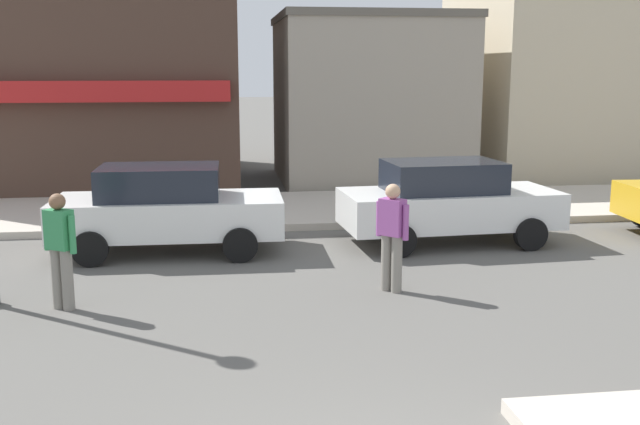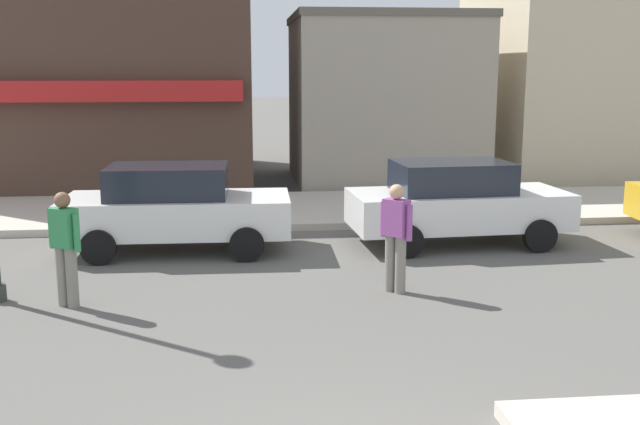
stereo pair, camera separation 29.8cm
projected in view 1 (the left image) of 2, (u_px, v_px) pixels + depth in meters
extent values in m
cube|color=beige|center=(268.00, 210.00, 17.02)|extent=(80.00, 4.00, 0.15)
cube|color=white|center=(169.00, 216.00, 13.31)|extent=(4.04, 1.79, 0.66)
cube|color=#1E232D|center=(159.00, 182.00, 13.18)|extent=(2.11, 1.44, 0.56)
cylinder|color=black|center=(239.00, 224.00, 14.35)|extent=(0.60, 0.19, 0.60)
cylinder|color=black|center=(240.00, 245.00, 12.70)|extent=(0.60, 0.19, 0.60)
cylinder|color=black|center=(107.00, 228.00, 14.07)|extent=(0.60, 0.19, 0.60)
cylinder|color=black|center=(90.00, 249.00, 12.42)|extent=(0.60, 0.19, 0.60)
cube|color=white|center=(449.00, 208.00, 14.02)|extent=(4.10, 1.95, 0.66)
cube|color=#1E232D|center=(443.00, 176.00, 13.87)|extent=(2.16, 1.52, 0.56)
cylinder|color=black|center=(491.00, 216.00, 15.15)|extent=(0.61, 0.22, 0.60)
cylinder|color=black|center=(531.00, 234.00, 13.51)|extent=(0.61, 0.22, 0.60)
cylinder|color=black|center=(373.00, 221.00, 14.66)|extent=(0.61, 0.22, 0.60)
cylinder|color=black|center=(399.00, 240.00, 13.03)|extent=(0.61, 0.22, 0.60)
cylinder|color=gray|center=(57.00, 278.00, 10.24)|extent=(0.16, 0.16, 0.85)
cylinder|color=gray|center=(67.00, 280.00, 10.17)|extent=(0.16, 0.16, 0.85)
cube|color=#338C51|center=(59.00, 229.00, 10.07)|extent=(0.42, 0.38, 0.54)
sphere|color=brown|center=(57.00, 202.00, 10.00)|extent=(0.22, 0.22, 0.22)
cylinder|color=#338C51|center=(47.00, 231.00, 10.18)|extent=(0.12, 0.12, 0.52)
cylinder|color=#338C51|center=(72.00, 235.00, 9.98)|extent=(0.12, 0.12, 0.52)
cylinder|color=gray|center=(386.00, 262.00, 11.08)|extent=(0.16, 0.16, 0.85)
cylinder|color=gray|center=(397.00, 264.00, 10.97)|extent=(0.16, 0.16, 0.85)
cube|color=#994C99|center=(392.00, 217.00, 10.89)|extent=(0.41, 0.41, 0.54)
sphere|color=tan|center=(393.00, 191.00, 10.82)|extent=(0.22, 0.22, 0.22)
cylinder|color=#994C99|center=(379.00, 219.00, 11.04)|extent=(0.13, 0.13, 0.52)
cylinder|color=#994C99|center=(406.00, 222.00, 10.76)|extent=(0.13, 0.13, 0.52)
cube|color=#473328|center=(83.00, 53.00, 21.48)|extent=(8.61, 7.95, 7.35)
cube|color=#B21E1E|center=(56.00, 92.00, 17.66)|extent=(8.18, 0.40, 0.50)
cube|color=#9E9384|center=(368.00, 102.00, 21.71)|extent=(5.09, 5.05, 4.54)
cube|color=#5E584F|center=(369.00, 18.00, 21.26)|extent=(5.19, 5.15, 0.20)
cube|color=beige|center=(569.00, 75.00, 23.45)|extent=(6.41, 6.40, 6.03)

